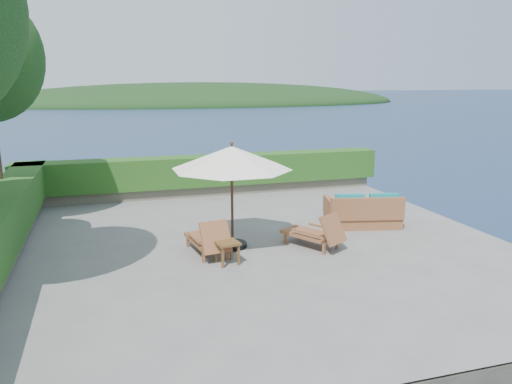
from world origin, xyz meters
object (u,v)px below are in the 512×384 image
object	(u,v)px
side_table	(227,246)
patio_umbrella	(232,159)
lounge_right	(316,232)
lounge_left	(208,239)
wicker_loveseat	(363,213)

from	to	relation	value
side_table	patio_umbrella	bearing A→B (deg)	69.76
lounge_right	side_table	size ratio (longest dim) A/B	2.97
lounge_left	wicker_loveseat	size ratio (longest dim) A/B	0.75
patio_umbrella	lounge_right	world-z (taller)	patio_umbrella
lounge_left	wicker_loveseat	world-z (taller)	wicker_loveseat
patio_umbrella	lounge_left	world-z (taller)	patio_umbrella
patio_umbrella	side_table	bearing A→B (deg)	-110.24
lounge_left	side_table	xyz separation A→B (m)	(0.27, -0.68, 0.04)
patio_umbrella	side_table	world-z (taller)	patio_umbrella
lounge_right	wicker_loveseat	bearing A→B (deg)	2.52
lounge_right	side_table	xyz separation A→B (m)	(-2.25, -0.44, 0.04)
lounge_right	wicker_loveseat	xyz separation A→B (m)	(1.92, 1.23, 0.01)
lounge_left	lounge_right	xyz separation A→B (m)	(2.52, -0.24, -0.01)
patio_umbrella	wicker_loveseat	distance (m)	4.22
lounge_right	side_table	world-z (taller)	lounge_right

